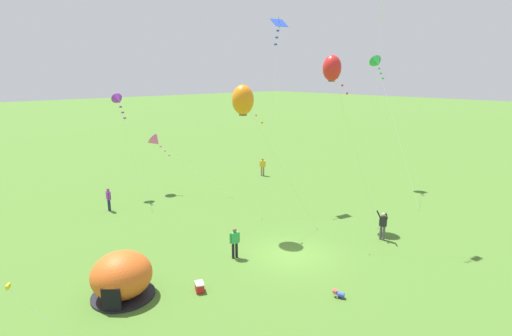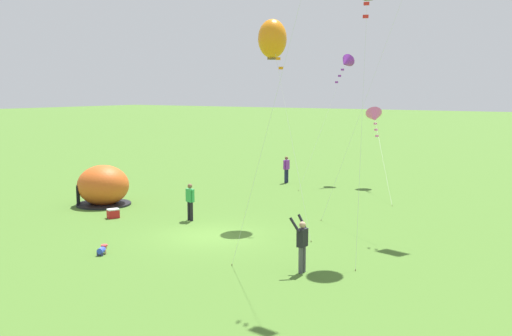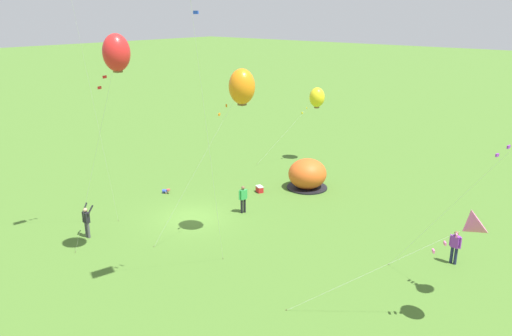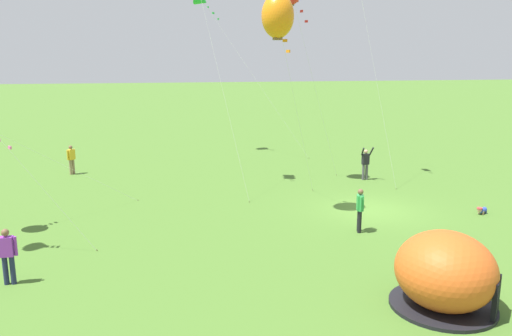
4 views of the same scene
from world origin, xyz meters
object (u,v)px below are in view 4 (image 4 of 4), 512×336
object	(u,v)px
person_far_back	(7,253)
kite_green	(202,0)
cooler_box	(446,255)
kite_orange	(278,16)
toddler_crawling	(482,210)
person_center_field	(360,208)
person_strolling	(71,158)
popup_tent	(445,272)
person_with_toddler	(365,162)

from	to	relation	value
person_far_back	kite_green	bearing A→B (deg)	-23.01
cooler_box	kite_orange	bearing A→B (deg)	33.17
toddler_crawling	person_far_back	xyz separation A→B (m)	(-2.76, 18.30, 0.79)
kite_green	kite_orange	size ratio (longest dim) A/B	1.24
kite_green	kite_orange	distance (m)	16.06
cooler_box	person_center_field	distance (m)	3.80
cooler_box	person_strolling	world-z (taller)	person_strolling
popup_tent	person_center_field	distance (m)	6.19
person_strolling	kite_green	size ratio (longest dim) A/B	0.15
kite_orange	person_strolling	bearing A→B (deg)	41.66
person_center_field	kite_green	world-z (taller)	kite_green
person_with_toddler	popup_tent	bearing A→B (deg)	162.12
popup_tent	person_strolling	world-z (taller)	popup_tent
toddler_crawling	person_with_toddler	size ratio (longest dim) A/B	0.29
person_strolling	person_with_toddler	xyz separation A→B (m)	(-5.41, -16.15, 0.03)
person_far_back	popup_tent	bearing A→B (deg)	-110.27
popup_tent	person_far_back	bearing A→B (deg)	69.73
person_strolling	person_far_back	bearing A→B (deg)	179.63
popup_tent	cooler_box	bearing A→B (deg)	-35.61
kite_orange	person_far_back	bearing A→B (deg)	116.24
person_strolling	person_with_toddler	distance (m)	17.04
cooler_box	person_strolling	distance (m)	21.66
person_far_back	kite_orange	world-z (taller)	kite_orange
person_strolling	kite_orange	size ratio (longest dim) A/B	0.19
popup_tent	person_with_toddler	size ratio (longest dim) A/B	1.49
popup_tent	person_strolling	bearing A→B (deg)	30.45
person_strolling	kite_orange	world-z (taller)	kite_orange
popup_tent	person_far_back	world-z (taller)	popup_tent
popup_tent	kite_green	world-z (taller)	kite_green
person_strolling	person_with_toddler	size ratio (longest dim) A/B	0.91
person_with_toddler	kite_orange	size ratio (longest dim) A/B	0.21
person_strolling	kite_orange	xyz separation A→B (m)	(-10.64, -9.47, 7.30)
person_far_back	person_strolling	bearing A→B (deg)	-0.37
kite_green	person_with_toddler	bearing A→B (deg)	-144.74
cooler_box	person_far_back	world-z (taller)	person_far_back
cooler_box	person_far_back	bearing A→B (deg)	83.61
toddler_crawling	kite_orange	world-z (taller)	kite_orange
person_far_back	toddler_crawling	bearing A→B (deg)	-81.44
popup_tent	toddler_crawling	size ratio (longest dim) A/B	5.10
person_with_toddler	kite_orange	xyz separation A→B (m)	(-5.23, 6.69, 7.27)
toddler_crawling	kite_orange	xyz separation A→B (m)	(1.96, 8.73, 8.09)
person_far_back	kite_orange	size ratio (longest dim) A/B	0.19
person_far_back	person_center_field	bearing A→B (deg)	-81.24
person_center_field	kite_green	size ratio (longest dim) A/B	0.15
person_center_field	kite_orange	size ratio (longest dim) A/B	0.19
cooler_box	person_far_back	distance (m)	13.75
kite_orange	popup_tent	bearing A→B (deg)	-166.94
person_strolling	toddler_crawling	bearing A→B (deg)	-124.69
person_with_toddler	person_far_back	bearing A→B (deg)	121.45
person_center_field	toddler_crawling	bearing A→B (deg)	-81.83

